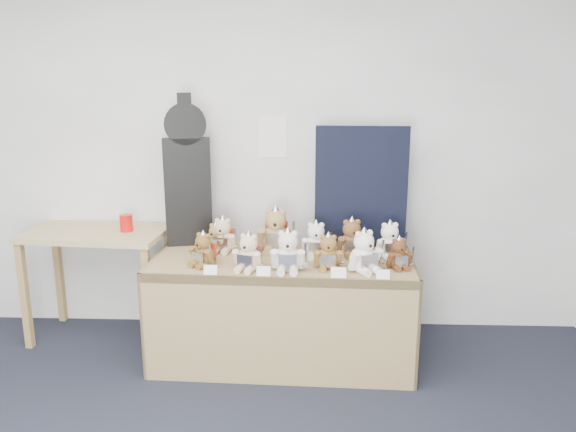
{
  "coord_description": "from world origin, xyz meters",
  "views": [
    {
      "loc": [
        0.89,
        -1.68,
        1.91
      ],
      "look_at": [
        0.76,
        1.8,
        1.05
      ],
      "focal_mm": 35.0,
      "sensor_mm": 36.0,
      "label": 1
    }
  ],
  "objects_px": {
    "teddy_back_end": "(390,242)",
    "teddy_front_right": "(328,253)",
    "guitar_case": "(187,172)",
    "teddy_back_right": "(352,239)",
    "teddy_front_far_right": "(364,253)",
    "teddy_back_far_left": "(216,239)",
    "teddy_back_left": "(223,236)",
    "teddy_back_centre_right": "(316,241)",
    "teddy_front_centre": "(288,253)",
    "teddy_front_end": "(399,255)",
    "teddy_front_far_left": "(203,251)",
    "red_cup": "(126,223)",
    "side_table": "(97,248)",
    "teddy_front_left": "(249,253)",
    "display_table": "(282,285)",
    "teddy_back_centre_left": "(276,232)"
  },
  "relations": [
    {
      "from": "teddy_front_end",
      "to": "teddy_back_centre_left",
      "type": "bearing_deg",
      "value": 144.56
    },
    {
      "from": "teddy_front_centre",
      "to": "teddy_back_left",
      "type": "bearing_deg",
      "value": 140.52
    },
    {
      "from": "teddy_front_right",
      "to": "teddy_front_far_right",
      "type": "distance_m",
      "value": 0.23
    },
    {
      "from": "guitar_case",
      "to": "teddy_front_centre",
      "type": "distance_m",
      "value": 1.01
    },
    {
      "from": "teddy_front_far_left",
      "to": "teddy_front_end",
      "type": "relative_size",
      "value": 1.1
    },
    {
      "from": "teddy_back_left",
      "to": "teddy_back_centre_right",
      "type": "bearing_deg",
      "value": 0.61
    },
    {
      "from": "teddy_front_centre",
      "to": "teddy_front_end",
      "type": "distance_m",
      "value": 0.71
    },
    {
      "from": "guitar_case",
      "to": "teddy_back_right",
      "type": "height_order",
      "value": "guitar_case"
    },
    {
      "from": "teddy_front_end",
      "to": "teddy_back_left",
      "type": "relative_size",
      "value": 0.83
    },
    {
      "from": "teddy_front_far_left",
      "to": "teddy_front_right",
      "type": "distance_m",
      "value": 0.8
    },
    {
      "from": "red_cup",
      "to": "teddy_front_far_left",
      "type": "xyz_separation_m",
      "value": [
        0.64,
        -0.45,
        -0.06
      ]
    },
    {
      "from": "teddy_front_centre",
      "to": "teddy_back_left",
      "type": "height_order",
      "value": "teddy_front_centre"
    },
    {
      "from": "side_table",
      "to": "teddy_back_end",
      "type": "height_order",
      "value": "teddy_back_end"
    },
    {
      "from": "teddy_back_right",
      "to": "teddy_front_centre",
      "type": "bearing_deg",
      "value": -152.27
    },
    {
      "from": "display_table",
      "to": "teddy_back_end",
      "type": "distance_m",
      "value": 0.78
    },
    {
      "from": "side_table",
      "to": "teddy_front_end",
      "type": "xyz_separation_m",
      "value": [
        2.12,
        -0.46,
        0.12
      ]
    },
    {
      "from": "teddy_back_end",
      "to": "teddy_front_right",
      "type": "bearing_deg",
      "value": -162.97
    },
    {
      "from": "red_cup",
      "to": "teddy_front_far_right",
      "type": "relative_size",
      "value": 0.4
    },
    {
      "from": "teddy_back_end",
      "to": "teddy_back_right",
      "type": "bearing_deg",
      "value": 159.55
    },
    {
      "from": "teddy_back_centre_right",
      "to": "teddy_back_end",
      "type": "relative_size",
      "value": 0.97
    },
    {
      "from": "red_cup",
      "to": "teddy_front_right",
      "type": "xyz_separation_m",
      "value": [
        1.44,
        -0.47,
        -0.06
      ]
    },
    {
      "from": "teddy_front_far_left",
      "to": "teddy_back_centre_right",
      "type": "distance_m",
      "value": 0.76
    },
    {
      "from": "teddy_back_left",
      "to": "display_table",
      "type": "bearing_deg",
      "value": -19.85
    },
    {
      "from": "teddy_front_end",
      "to": "teddy_back_centre_left",
      "type": "height_order",
      "value": "teddy_back_centre_left"
    },
    {
      "from": "side_table",
      "to": "teddy_back_end",
      "type": "bearing_deg",
      "value": -1.52
    },
    {
      "from": "teddy_back_left",
      "to": "teddy_back_right",
      "type": "relative_size",
      "value": 0.94
    },
    {
      "from": "teddy_front_left",
      "to": "teddy_back_centre_right",
      "type": "relative_size",
      "value": 0.99
    },
    {
      "from": "guitar_case",
      "to": "teddy_back_end",
      "type": "distance_m",
      "value": 1.49
    },
    {
      "from": "teddy_back_centre_left",
      "to": "teddy_back_far_left",
      "type": "bearing_deg",
      "value": -175.06
    },
    {
      "from": "display_table",
      "to": "teddy_back_centre_right",
      "type": "height_order",
      "value": "teddy_back_centre_right"
    },
    {
      "from": "teddy_front_right",
      "to": "teddy_back_centre_right",
      "type": "distance_m",
      "value": 0.26
    },
    {
      "from": "guitar_case",
      "to": "teddy_back_centre_left",
      "type": "relative_size",
      "value": 3.11
    },
    {
      "from": "teddy_back_right",
      "to": "teddy_back_end",
      "type": "xyz_separation_m",
      "value": [
        0.25,
        -0.03,
        -0.0
      ]
    },
    {
      "from": "teddy_front_far_right",
      "to": "teddy_back_end",
      "type": "distance_m",
      "value": 0.35
    },
    {
      "from": "teddy_back_centre_left",
      "to": "teddy_back_end",
      "type": "xyz_separation_m",
      "value": [
        0.77,
        -0.12,
        -0.03
      ]
    },
    {
      "from": "side_table",
      "to": "teddy_front_right",
      "type": "xyz_separation_m",
      "value": [
        1.67,
        -0.47,
        0.13
      ]
    },
    {
      "from": "guitar_case",
      "to": "teddy_front_far_right",
      "type": "relative_size",
      "value": 3.59
    },
    {
      "from": "teddy_back_centre_right",
      "to": "teddy_back_far_left",
      "type": "height_order",
      "value": "teddy_back_centre_right"
    },
    {
      "from": "side_table",
      "to": "teddy_back_far_left",
      "type": "height_order",
      "value": "teddy_back_far_left"
    },
    {
      "from": "side_table",
      "to": "teddy_front_right",
      "type": "height_order",
      "value": "teddy_front_right"
    },
    {
      "from": "guitar_case",
      "to": "red_cup",
      "type": "distance_m",
      "value": 0.59
    },
    {
      "from": "teddy_back_left",
      "to": "teddy_back_centre_left",
      "type": "bearing_deg",
      "value": 11.91
    },
    {
      "from": "display_table",
      "to": "side_table",
      "type": "distance_m",
      "value": 1.42
    },
    {
      "from": "teddy_front_far_right",
      "to": "teddy_front_right",
      "type": "bearing_deg",
      "value": 139.44
    },
    {
      "from": "teddy_front_far_right",
      "to": "teddy_back_far_left",
      "type": "relative_size",
      "value": 1.32
    },
    {
      "from": "display_table",
      "to": "teddy_front_right",
      "type": "bearing_deg",
      "value": -17.27
    },
    {
      "from": "display_table",
      "to": "guitar_case",
      "type": "xyz_separation_m",
      "value": [
        -0.69,
        0.39,
        0.69
      ]
    },
    {
      "from": "teddy_front_centre",
      "to": "teddy_back_right",
      "type": "bearing_deg",
      "value": 38.68
    },
    {
      "from": "red_cup",
      "to": "teddy_front_left",
      "type": "distance_m",
      "value": 1.07
    },
    {
      "from": "guitar_case",
      "to": "teddy_front_right",
      "type": "relative_size",
      "value": 4.29
    }
  ]
}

